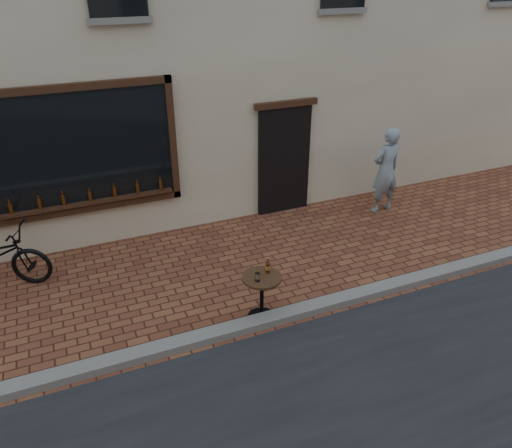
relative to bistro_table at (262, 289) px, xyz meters
name	(u,v)px	position (x,y,z in m)	size (l,w,h in m)	color
ground	(266,333)	(-0.08, -0.35, -0.52)	(90.00, 90.00, 0.00)	brown
kerb	(261,322)	(-0.08, -0.15, -0.46)	(90.00, 0.25, 0.12)	slate
bistro_table	(262,289)	(0.00, 0.00, 0.00)	(0.57, 0.57, 0.98)	black
pedestrian	(386,170)	(3.73, 2.30, 0.38)	(0.65, 0.43, 1.80)	gray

